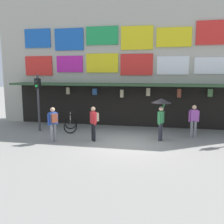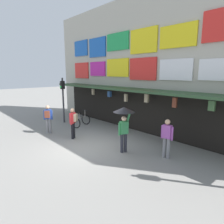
{
  "view_description": "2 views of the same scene",
  "coord_description": "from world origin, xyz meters",
  "px_view_note": "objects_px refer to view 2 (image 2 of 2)",
  "views": [
    {
      "loc": [
        1.57,
        -11.2,
        3.31
      ],
      "look_at": [
        -0.92,
        1.13,
        1.31
      ],
      "focal_mm": 40.09,
      "sensor_mm": 36.0,
      "label": 1
    },
    {
      "loc": [
        7.49,
        -5.15,
        3.56
      ],
      "look_at": [
        -0.33,
        1.88,
        1.46
      ],
      "focal_mm": 31.72,
      "sensor_mm": 36.0,
      "label": 2
    }
  ],
  "objects_px": {
    "pedestrian_in_black": "(48,117)",
    "pedestrian_with_umbrella": "(124,117)",
    "bicycle_parked": "(81,121)",
    "pedestrian_in_purple": "(167,136)",
    "pedestrian_in_red": "(73,121)",
    "traffic_light_near": "(63,93)"
  },
  "relations": [
    {
      "from": "pedestrian_in_purple",
      "to": "bicycle_parked",
      "type": "bearing_deg",
      "value": 179.07
    },
    {
      "from": "bicycle_parked",
      "to": "pedestrian_with_umbrella",
      "type": "distance_m",
      "value": 5.27
    },
    {
      "from": "bicycle_parked",
      "to": "pedestrian_in_black",
      "type": "xyz_separation_m",
      "value": [
        0.02,
        -2.29,
        0.59
      ]
    },
    {
      "from": "pedestrian_in_red",
      "to": "pedestrian_in_black",
      "type": "bearing_deg",
      "value": -161.87
    },
    {
      "from": "pedestrian_in_black",
      "to": "pedestrian_in_red",
      "type": "xyz_separation_m",
      "value": [
        1.83,
        0.6,
        0.0
      ]
    },
    {
      "from": "traffic_light_near",
      "to": "pedestrian_in_black",
      "type": "bearing_deg",
      "value": -48.18
    },
    {
      "from": "bicycle_parked",
      "to": "pedestrian_in_purple",
      "type": "relative_size",
      "value": 0.8
    },
    {
      "from": "pedestrian_with_umbrella",
      "to": "pedestrian_in_red",
      "type": "relative_size",
      "value": 1.24
    },
    {
      "from": "pedestrian_with_umbrella",
      "to": "pedestrian_in_red",
      "type": "height_order",
      "value": "pedestrian_with_umbrella"
    },
    {
      "from": "traffic_light_near",
      "to": "pedestrian_in_purple",
      "type": "distance_m",
      "value": 8.48
    },
    {
      "from": "pedestrian_in_black",
      "to": "pedestrian_in_red",
      "type": "height_order",
      "value": "same"
    },
    {
      "from": "pedestrian_in_black",
      "to": "pedestrian_in_red",
      "type": "relative_size",
      "value": 1.0
    },
    {
      "from": "pedestrian_in_red",
      "to": "pedestrian_with_umbrella",
      "type": "bearing_deg",
      "value": 12.17
    },
    {
      "from": "traffic_light_near",
      "to": "bicycle_parked",
      "type": "relative_size",
      "value": 2.4
    },
    {
      "from": "pedestrian_in_purple",
      "to": "pedestrian_in_red",
      "type": "relative_size",
      "value": 1.0
    },
    {
      "from": "traffic_light_near",
      "to": "pedestrian_in_red",
      "type": "distance_m",
      "value": 4.0
    },
    {
      "from": "pedestrian_in_purple",
      "to": "pedestrian_in_red",
      "type": "height_order",
      "value": "same"
    },
    {
      "from": "bicycle_parked",
      "to": "pedestrian_in_black",
      "type": "bearing_deg",
      "value": -89.51
    },
    {
      "from": "pedestrian_in_black",
      "to": "pedestrian_with_umbrella",
      "type": "relative_size",
      "value": 0.81
    },
    {
      "from": "pedestrian_in_black",
      "to": "pedestrian_in_purple",
      "type": "distance_m",
      "value": 6.98
    },
    {
      "from": "pedestrian_in_purple",
      "to": "pedestrian_with_umbrella",
      "type": "bearing_deg",
      "value": -151.25
    },
    {
      "from": "bicycle_parked",
      "to": "pedestrian_in_purple",
      "type": "distance_m",
      "value": 6.68
    }
  ]
}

